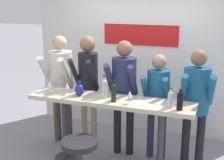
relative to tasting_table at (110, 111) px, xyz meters
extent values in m
cube|color=silver|center=(0.00, 1.54, 0.43)|extent=(3.95, 0.10, 2.62)
cube|color=red|center=(0.02, 1.48, 0.90)|extent=(1.34, 0.02, 0.36)
cube|color=beige|center=(0.00, 0.00, 0.16)|extent=(2.35, 0.50, 0.06)
cylinder|color=#333338|center=(-0.73, 0.00, -0.35)|extent=(0.09, 0.09, 1.00)
cylinder|color=#333338|center=(-0.73, 0.00, -0.86)|extent=(0.36, 0.36, 0.02)
cylinder|color=#333338|center=(0.73, 0.00, -0.35)|extent=(0.09, 0.09, 1.00)
cylinder|color=black|center=(-0.15, -0.69, -0.20)|extent=(0.46, 0.46, 0.07)
cylinder|color=#473D33|center=(-1.16, 0.53, -0.43)|extent=(0.12, 0.12, 0.88)
cylinder|color=#473D33|center=(-0.95, 0.53, -0.43)|extent=(0.12, 0.12, 0.88)
cylinder|color=beige|center=(-1.06, 0.53, 0.35)|extent=(0.39, 0.39, 0.70)
sphere|color=tan|center=(-1.06, 0.53, 0.84)|extent=(0.24, 0.24, 0.24)
cylinder|color=beige|center=(-1.24, 0.36, 0.40)|extent=(0.10, 0.42, 0.54)
cylinder|color=beige|center=(-0.87, 0.36, 0.40)|extent=(0.10, 0.42, 0.54)
cylinder|color=gray|center=(-0.62, 0.45, -0.43)|extent=(0.10, 0.10, 0.89)
cylinder|color=gray|center=(-0.45, 0.46, -0.43)|extent=(0.10, 0.10, 0.89)
cylinder|color=black|center=(-0.53, 0.46, 0.37)|extent=(0.32, 0.32, 0.71)
sphere|color=brown|center=(-0.53, 0.46, 0.86)|extent=(0.24, 0.24, 0.24)
cylinder|color=black|center=(-0.67, 0.28, 0.42)|extent=(0.09, 0.41, 0.53)
cylinder|color=black|center=(-0.38, 0.29, 0.42)|extent=(0.09, 0.41, 0.53)
cylinder|color=black|center=(-0.05, 0.47, -0.44)|extent=(0.12, 0.12, 0.87)
cylinder|color=black|center=(0.15, 0.48, -0.44)|extent=(0.12, 0.12, 0.87)
cylinder|color=#23284C|center=(0.05, 0.47, 0.34)|extent=(0.39, 0.39, 0.69)
sphere|color=brown|center=(0.05, 0.47, 0.82)|extent=(0.24, 0.24, 0.24)
cylinder|color=#23284C|center=(-0.12, 0.29, 0.39)|extent=(0.11, 0.41, 0.53)
cylinder|color=#23284C|center=(0.24, 0.31, 0.39)|extent=(0.11, 0.41, 0.53)
cylinder|color=#23283D|center=(0.48, 0.52, -0.48)|extent=(0.11, 0.11, 0.78)
cylinder|color=#23283D|center=(0.66, 0.51, -0.48)|extent=(0.11, 0.11, 0.78)
cylinder|color=#19517A|center=(0.57, 0.51, 0.22)|extent=(0.34, 0.34, 0.62)
sphere|color=#9E7556|center=(0.57, 0.51, 0.65)|extent=(0.21, 0.21, 0.21)
cylinder|color=#19517A|center=(0.41, 0.37, 0.26)|extent=(0.09, 0.37, 0.48)
cylinder|color=#19517A|center=(0.72, 0.36, 0.26)|extent=(0.09, 0.37, 0.48)
cylinder|color=black|center=(1.02, 0.46, -0.46)|extent=(0.12, 0.12, 0.83)
cylinder|color=black|center=(1.22, 0.49, -0.46)|extent=(0.12, 0.12, 0.83)
cylinder|color=#19517A|center=(1.12, 0.48, 0.29)|extent=(0.42, 0.42, 0.66)
sphere|color=brown|center=(1.12, 0.48, 0.75)|extent=(0.23, 0.23, 0.23)
cylinder|color=#19517A|center=(0.97, 0.29, 0.34)|extent=(0.14, 0.40, 0.51)
cylinder|color=#19517A|center=(1.32, 0.34, 0.34)|extent=(0.14, 0.40, 0.51)
cylinder|color=black|center=(0.09, -0.10, 0.29)|extent=(0.07, 0.07, 0.21)
sphere|color=black|center=(0.09, -0.10, 0.40)|extent=(0.07, 0.07, 0.07)
cylinder|color=black|center=(0.09, -0.10, 0.43)|extent=(0.03, 0.03, 0.07)
cylinder|color=black|center=(0.09, -0.10, 0.48)|extent=(0.03, 0.03, 0.02)
cylinder|color=black|center=(0.97, -0.12, 0.28)|extent=(0.08, 0.08, 0.20)
sphere|color=black|center=(0.97, -0.12, 0.38)|extent=(0.08, 0.08, 0.08)
cylinder|color=black|center=(0.97, -0.12, 0.42)|extent=(0.03, 0.03, 0.07)
cylinder|color=black|center=(0.97, -0.12, 0.46)|extent=(0.03, 0.03, 0.01)
cylinder|color=#B7BCC1|center=(-0.09, 0.00, 0.30)|extent=(0.08, 0.08, 0.23)
sphere|color=#B7BCC1|center=(-0.09, 0.00, 0.41)|extent=(0.08, 0.08, 0.08)
cylinder|color=#B7BCC1|center=(-0.09, 0.00, 0.45)|extent=(0.03, 0.03, 0.08)
cylinder|color=black|center=(-0.09, 0.00, 0.50)|extent=(0.03, 0.03, 0.02)
cylinder|color=#B7BCC1|center=(0.85, -0.09, 0.28)|extent=(0.06, 0.06, 0.19)
sphere|color=#B7BCC1|center=(0.85, -0.09, 0.38)|extent=(0.06, 0.06, 0.06)
cylinder|color=#B7BCC1|center=(0.85, -0.09, 0.41)|extent=(0.02, 0.02, 0.07)
cylinder|color=black|center=(0.85, -0.09, 0.45)|extent=(0.03, 0.03, 0.01)
cylinder|color=silver|center=(-0.94, -0.04, 0.19)|extent=(0.06, 0.06, 0.01)
cylinder|color=silver|center=(-0.94, -0.04, 0.23)|extent=(0.01, 0.01, 0.08)
cone|color=silver|center=(-0.94, -0.04, 0.32)|extent=(0.07, 0.07, 0.09)
cylinder|color=silver|center=(0.31, -0.10, 0.19)|extent=(0.06, 0.06, 0.01)
cylinder|color=silver|center=(0.31, -0.10, 0.23)|extent=(0.01, 0.01, 0.08)
cone|color=silver|center=(0.31, -0.10, 0.32)|extent=(0.07, 0.07, 0.09)
cylinder|color=silver|center=(-0.66, -0.02, 0.19)|extent=(0.06, 0.06, 0.01)
cylinder|color=silver|center=(-0.66, -0.02, 0.23)|extent=(0.01, 0.01, 0.08)
cone|color=silver|center=(-0.66, -0.02, 0.32)|extent=(0.07, 0.07, 0.09)
ellipsoid|color=navy|center=(-0.46, -0.02, 0.27)|extent=(0.13, 0.13, 0.17)
cylinder|color=navy|center=(-0.46, -0.02, 0.38)|extent=(0.04, 0.04, 0.05)
camera|label=1|loc=(1.42, -3.87, 1.57)|focal=50.00mm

